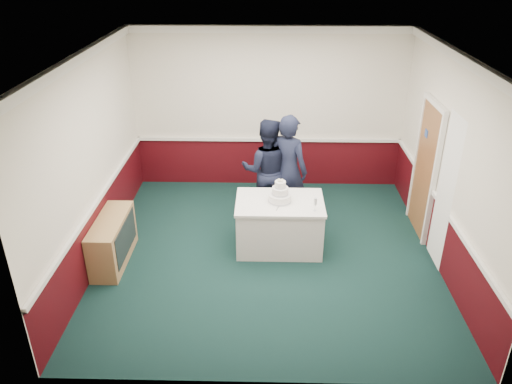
{
  "coord_description": "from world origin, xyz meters",
  "views": [
    {
      "loc": [
        -0.03,
        -6.4,
        4.27
      ],
      "look_at": [
        -0.18,
        -0.1,
        1.1
      ],
      "focal_mm": 35.0,
      "sensor_mm": 36.0,
      "label": 1
    }
  ],
  "objects_px": {
    "sideboard": "(113,241)",
    "wedding_cake": "(280,195)",
    "champagne_flute": "(315,202)",
    "cake_table": "(279,224)",
    "person_woman": "(288,170)",
    "cake_knife": "(278,207)",
    "person_man": "(267,170)"
  },
  "relations": [
    {
      "from": "wedding_cake",
      "to": "champagne_flute",
      "type": "relative_size",
      "value": 1.78
    },
    {
      "from": "wedding_cake",
      "to": "person_woman",
      "type": "height_order",
      "value": "person_woman"
    },
    {
      "from": "wedding_cake",
      "to": "cake_knife",
      "type": "relative_size",
      "value": 1.65
    },
    {
      "from": "champagne_flute",
      "to": "person_woman",
      "type": "relative_size",
      "value": 0.11
    },
    {
      "from": "wedding_cake",
      "to": "champagne_flute",
      "type": "bearing_deg",
      "value": -29.25
    },
    {
      "from": "sideboard",
      "to": "person_woman",
      "type": "bearing_deg",
      "value": 26.58
    },
    {
      "from": "cake_table",
      "to": "person_woman",
      "type": "distance_m",
      "value": 1.0
    },
    {
      "from": "cake_table",
      "to": "wedding_cake",
      "type": "relative_size",
      "value": 3.63
    },
    {
      "from": "cake_knife",
      "to": "person_woman",
      "type": "height_order",
      "value": "person_woman"
    },
    {
      "from": "wedding_cake",
      "to": "cake_knife",
      "type": "height_order",
      "value": "wedding_cake"
    },
    {
      "from": "person_woman",
      "to": "champagne_flute",
      "type": "bearing_deg",
      "value": 139.04
    },
    {
      "from": "person_woman",
      "to": "sideboard",
      "type": "bearing_deg",
      "value": 58.04
    },
    {
      "from": "champagne_flute",
      "to": "cake_knife",
      "type": "bearing_deg",
      "value": 171.42
    },
    {
      "from": "cake_table",
      "to": "champagne_flute",
      "type": "bearing_deg",
      "value": -29.25
    },
    {
      "from": "sideboard",
      "to": "cake_table",
      "type": "bearing_deg",
      "value": 10.68
    },
    {
      "from": "sideboard",
      "to": "cake_table",
      "type": "height_order",
      "value": "cake_table"
    },
    {
      "from": "wedding_cake",
      "to": "person_woman",
      "type": "distance_m",
      "value": 0.85
    },
    {
      "from": "sideboard",
      "to": "wedding_cake",
      "type": "height_order",
      "value": "wedding_cake"
    },
    {
      "from": "cake_table",
      "to": "person_woman",
      "type": "xyz_separation_m",
      "value": [
        0.15,
        0.84,
        0.54
      ]
    },
    {
      "from": "sideboard",
      "to": "person_man",
      "type": "bearing_deg",
      "value": 32.08
    },
    {
      "from": "cake_table",
      "to": "wedding_cake",
      "type": "bearing_deg",
      "value": 90.0
    },
    {
      "from": "person_woman",
      "to": "cake_knife",
      "type": "bearing_deg",
      "value": 111.83
    },
    {
      "from": "sideboard",
      "to": "cake_knife",
      "type": "height_order",
      "value": "cake_knife"
    },
    {
      "from": "sideboard",
      "to": "person_man",
      "type": "xyz_separation_m",
      "value": [
        2.25,
        1.41,
        0.53
      ]
    },
    {
      "from": "champagne_flute",
      "to": "person_woman",
      "type": "height_order",
      "value": "person_woman"
    },
    {
      "from": "wedding_cake",
      "to": "person_woman",
      "type": "relative_size",
      "value": 0.19
    },
    {
      "from": "sideboard",
      "to": "cake_knife",
      "type": "relative_size",
      "value": 5.45
    },
    {
      "from": "cake_table",
      "to": "person_woman",
      "type": "bearing_deg",
      "value": 80.09
    },
    {
      "from": "champagne_flute",
      "to": "sideboard",
      "type": "bearing_deg",
      "value": -176.47
    },
    {
      "from": "person_man",
      "to": "cake_knife",
      "type": "bearing_deg",
      "value": 101.11
    },
    {
      "from": "champagne_flute",
      "to": "wedding_cake",
      "type": "bearing_deg",
      "value": 150.75
    },
    {
      "from": "wedding_cake",
      "to": "person_man",
      "type": "height_order",
      "value": "person_man"
    }
  ]
}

